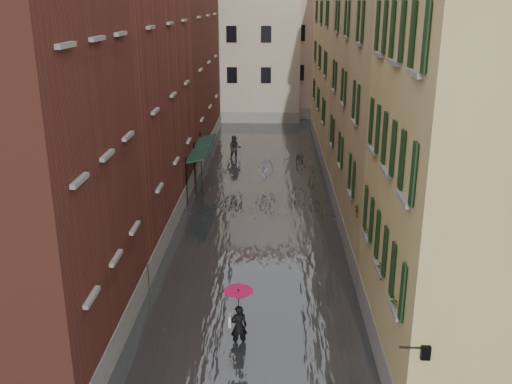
# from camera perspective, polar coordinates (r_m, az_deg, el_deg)

# --- Properties ---
(ground) EXTENTS (120.00, 120.00, 0.00)m
(ground) POSITION_cam_1_polar(r_m,az_deg,el_deg) (20.52, -0.63, -12.95)
(ground) COLOR #5D5D5F
(ground) RESTS_ON ground
(floodwater) EXTENTS (10.00, 60.00, 0.20)m
(floodwater) POSITION_cam_1_polar(r_m,az_deg,el_deg) (32.29, 0.37, -0.65)
(floodwater) COLOR #474A4F
(floodwater) RESTS_ON ground
(building_left_near) EXTENTS (6.00, 8.00, 13.00)m
(building_left_near) POSITION_cam_1_polar(r_m,az_deg,el_deg) (17.84, -24.13, 3.21)
(building_left_near) COLOR maroon
(building_left_near) RESTS_ON ground
(building_left_mid) EXTENTS (6.00, 14.00, 12.50)m
(building_left_mid) POSITION_cam_1_polar(r_m,az_deg,el_deg) (27.96, -14.50, 8.77)
(building_left_mid) COLOR brown
(building_left_mid) RESTS_ON ground
(building_left_far) EXTENTS (6.00, 16.00, 14.00)m
(building_left_far) POSITION_cam_1_polar(r_m,az_deg,el_deg) (42.37, -8.97, 13.30)
(building_left_far) COLOR maroon
(building_left_far) RESTS_ON ground
(building_right_near) EXTENTS (6.00, 8.00, 11.50)m
(building_right_near) POSITION_cam_1_polar(r_m,az_deg,el_deg) (17.40, 22.68, 0.47)
(building_right_near) COLOR tan
(building_right_near) RESTS_ON ground
(building_right_mid) EXTENTS (6.00, 14.00, 13.00)m
(building_right_mid) POSITION_cam_1_polar(r_m,az_deg,el_deg) (27.52, 15.08, 9.10)
(building_right_mid) COLOR tan
(building_right_mid) RESTS_ON ground
(building_right_far) EXTENTS (6.00, 16.00, 11.50)m
(building_right_far) POSITION_cam_1_polar(r_m,az_deg,el_deg) (42.24, 10.53, 11.50)
(building_right_far) COLOR tan
(building_right_far) RESTS_ON ground
(building_end_cream) EXTENTS (12.00, 9.00, 13.00)m
(building_end_cream) POSITION_cam_1_polar(r_m,az_deg,el_deg) (55.77, -2.09, 14.21)
(building_end_cream) COLOR #BCB496
(building_end_cream) RESTS_ON ground
(building_end_pink) EXTENTS (10.00, 9.00, 12.00)m
(building_end_pink) POSITION_cam_1_polar(r_m,az_deg,el_deg) (57.91, 7.24, 13.74)
(building_end_pink) COLOR tan
(building_end_pink) RESTS_ON ground
(awning_near) EXTENTS (1.09, 3.18, 2.80)m
(awning_near) POSITION_cam_1_polar(r_m,az_deg,el_deg) (32.32, -5.80, 3.67)
(awning_near) COLOR #142E23
(awning_near) RESTS_ON ground
(awning_far) EXTENTS (1.09, 2.88, 2.80)m
(awning_far) POSITION_cam_1_polar(r_m,az_deg,el_deg) (35.35, -5.15, 4.97)
(awning_far) COLOR #142E23
(awning_far) RESTS_ON ground
(wall_lantern) EXTENTS (0.71, 0.22, 0.35)m
(wall_lantern) POSITION_cam_1_polar(r_m,az_deg,el_deg) (14.28, 16.48, -15.03)
(wall_lantern) COLOR black
(wall_lantern) RESTS_ON ground
(window_planters) EXTENTS (0.59, 7.98, 0.84)m
(window_planters) POSITION_cam_1_polar(r_m,az_deg,el_deg) (18.52, 12.12, -4.82)
(window_planters) COLOR #9B4432
(window_planters) RESTS_ON ground
(pedestrian_main) EXTENTS (0.97, 0.97, 2.06)m
(pedestrian_main) POSITION_cam_1_polar(r_m,az_deg,el_deg) (18.61, -1.77, -11.90)
(pedestrian_main) COLOR black
(pedestrian_main) RESTS_ON ground
(pedestrian_far) EXTENTS (0.92, 0.73, 1.84)m
(pedestrian_far) POSITION_cam_1_polar(r_m,az_deg,el_deg) (40.02, -2.14, 4.37)
(pedestrian_far) COLOR black
(pedestrian_far) RESTS_ON ground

